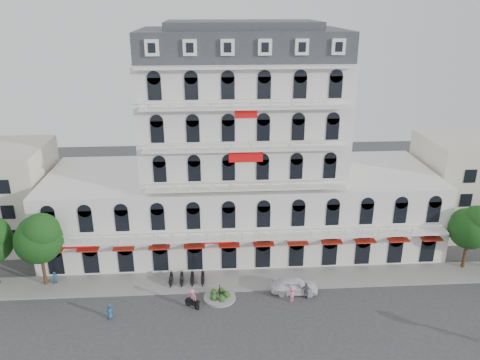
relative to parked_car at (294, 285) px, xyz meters
name	(u,v)px	position (x,y,z in m)	size (l,w,h in m)	color
ground	(255,338)	(-4.59, -6.59, -0.81)	(120.00, 120.00, 0.00)	#38383A
sidewalk	(247,280)	(-4.59, 2.41, -0.73)	(53.00, 4.00, 0.16)	gray
main_building	(242,164)	(-4.59, 11.41, 9.15)	(45.00, 15.00, 25.80)	silver
flank_building_east	(476,184)	(25.41, 13.41, 5.19)	(14.00, 10.00, 12.00)	beige
traffic_island	(220,296)	(-7.59, -0.59, -0.55)	(3.20, 3.20, 1.60)	gray
parked_scooter_row	(187,284)	(-10.94, 2.21, -0.81)	(4.40, 1.80, 1.10)	black
tree_west_inner	(39,237)	(-25.53, 2.89, 4.87)	(4.76, 4.76, 8.25)	#382314
tree_east_inner	(471,226)	(19.47, 3.39, 4.40)	(4.40, 4.37, 7.57)	#382314
parked_car	(294,285)	(0.00, 0.00, 0.00)	(1.91, 4.76, 1.62)	white
rider_center	(192,298)	(-10.25, -1.89, 0.27)	(1.44, 1.18, 2.07)	black
pedestrian_left	(110,312)	(-17.85, -3.05, -0.06)	(0.73, 0.48, 1.50)	navy
pedestrian_mid	(306,291)	(1.02, -1.06, 0.07)	(1.03, 0.43, 1.76)	slate
pedestrian_right	(292,294)	(-0.52, -1.55, 0.04)	(1.10, 0.63, 1.70)	pink
pedestrian_far	(55,278)	(-24.59, 2.91, -0.04)	(0.56, 0.37, 1.54)	navy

